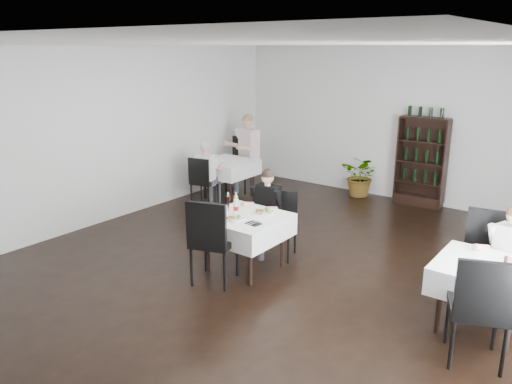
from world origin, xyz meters
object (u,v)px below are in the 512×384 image
at_px(potted_tree, 361,176).
at_px(wine_shelf, 421,163).
at_px(diner_main, 265,206).
at_px(main_table, 245,226).

bearing_deg(potted_tree, wine_shelf, 5.63).
distance_m(wine_shelf, diner_main, 3.84).
relative_size(main_table, diner_main, 0.80).
bearing_deg(wine_shelf, potted_tree, -174.37).
xyz_separation_m(wine_shelf, main_table, (-0.90, -4.31, -0.23)).
height_order(wine_shelf, main_table, wine_shelf).
height_order(potted_tree, diner_main, diner_main).
xyz_separation_m(potted_tree, diner_main, (0.16, -3.59, 0.31)).
relative_size(wine_shelf, diner_main, 1.37).
relative_size(potted_tree, diner_main, 0.67).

